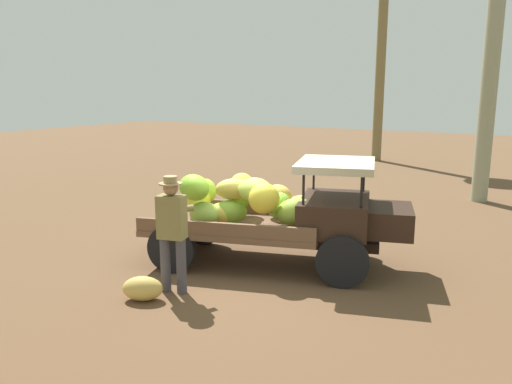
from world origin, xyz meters
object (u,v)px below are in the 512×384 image
farmer (172,227)px  wooden_crate (166,237)px  truck (280,212)px  loose_banana_bunch (143,288)px

farmer → wooden_crate: 2.40m
truck → loose_banana_bunch: bearing=-130.0°
truck → loose_banana_bunch: (-0.99, -2.35, -0.76)m
truck → farmer: size_ratio=2.63×
loose_banana_bunch → truck: bearing=67.2°
truck → farmer: 2.05m
wooden_crate → loose_banana_bunch: bearing=-56.8°
farmer → loose_banana_bunch: size_ratio=3.01×
wooden_crate → loose_banana_bunch: size_ratio=0.88×
truck → wooden_crate: size_ratio=9.02×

